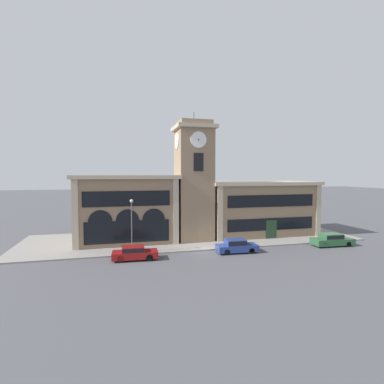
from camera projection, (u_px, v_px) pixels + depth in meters
ground_plane at (207, 251)px, 33.46m from camera, size 300.00×300.00×0.00m
sidewalk_kerb at (192, 238)px, 40.00m from camera, size 42.78×13.55×0.15m
clock_tower at (194, 181)px, 38.48m from camera, size 5.04×5.04×16.47m
town_hall_left_wing at (126, 208)px, 38.32m from camera, size 12.75×8.75×8.46m
town_hall_right_wing at (257, 208)px, 42.97m from camera, size 15.62×8.75×7.53m
parked_car_near at (134, 253)px, 29.94m from camera, size 4.60×2.09×1.37m
parked_car_mid at (236, 246)px, 32.68m from camera, size 4.56×2.06×1.47m
parked_car_far at (332, 239)px, 35.76m from camera, size 4.99×2.15×1.48m
street_lamp at (132, 218)px, 31.81m from camera, size 0.36×0.36×5.76m
bollard at (328, 237)px, 37.72m from camera, size 0.18×0.18×1.06m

